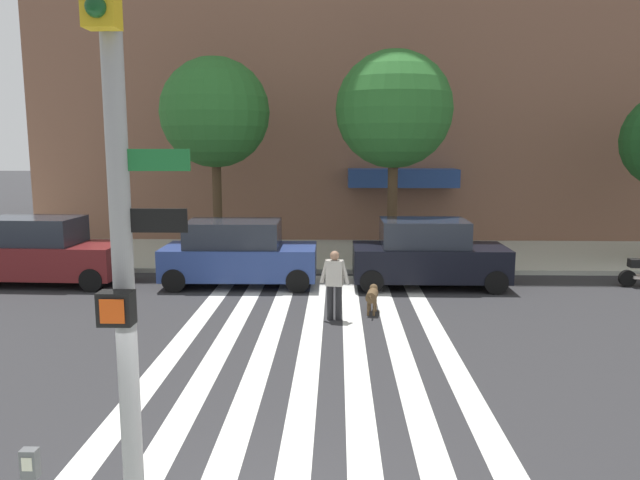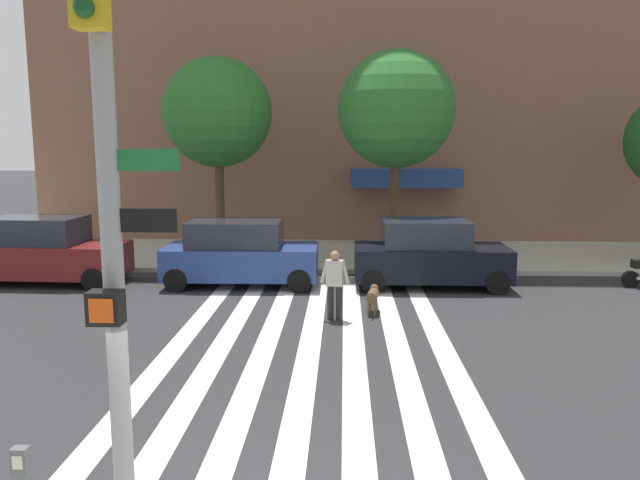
{
  "view_description": "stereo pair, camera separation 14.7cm",
  "coord_description": "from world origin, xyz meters",
  "px_view_note": "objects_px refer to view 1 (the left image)",
  "views": [
    {
      "loc": [
        0.87,
        -5.61,
        4.08
      ],
      "look_at": [
        0.49,
        7.67,
        1.98
      ],
      "focal_mm": 34.23,
      "sensor_mm": 36.0,
      "label": 1
    },
    {
      "loc": [
        1.02,
        -5.61,
        4.08
      ],
      "look_at": [
        0.49,
        7.67,
        1.98
      ],
      "focal_mm": 34.23,
      "sensor_mm": 36.0,
      "label": 2
    }
  ],
  "objects_px": {
    "street_tree_nearest": "(215,113)",
    "pedestrian_dog_walker": "(335,281)",
    "parked_car_third_in_line": "(428,254)",
    "parked_car_near_curb": "(40,252)",
    "street_tree_middle": "(394,110)",
    "parked_car_behind_first": "(238,254)",
    "traffic_light_pole": "(119,213)",
    "dog_on_leash": "(372,295)"
  },
  "relations": [
    {
      "from": "street_tree_nearest",
      "to": "pedestrian_dog_walker",
      "type": "bearing_deg",
      "value": -59.91
    },
    {
      "from": "parked_car_third_in_line",
      "to": "street_tree_nearest",
      "type": "distance_m",
      "value": 8.7
    },
    {
      "from": "parked_car_near_curb",
      "to": "parked_car_third_in_line",
      "type": "height_order",
      "value": "parked_car_near_curb"
    },
    {
      "from": "parked_car_third_in_line",
      "to": "street_tree_middle",
      "type": "bearing_deg",
      "value": 106.02
    },
    {
      "from": "parked_car_behind_first",
      "to": "parked_car_third_in_line",
      "type": "xyz_separation_m",
      "value": [
        5.47,
        0.0,
        0.01
      ]
    },
    {
      "from": "parked_car_third_in_line",
      "to": "pedestrian_dog_walker",
      "type": "relative_size",
      "value": 2.66
    },
    {
      "from": "street_tree_nearest",
      "to": "parked_car_third_in_line",
      "type": "bearing_deg",
      "value": -27.86
    },
    {
      "from": "traffic_light_pole",
      "to": "parked_car_behind_first",
      "type": "bearing_deg",
      "value": 94.92
    },
    {
      "from": "dog_on_leash",
      "to": "parked_car_behind_first",
      "type": "bearing_deg",
      "value": 142.28
    },
    {
      "from": "traffic_light_pole",
      "to": "parked_car_third_in_line",
      "type": "relative_size",
      "value": 1.33
    },
    {
      "from": "parked_car_near_curb",
      "to": "street_tree_nearest",
      "type": "relative_size",
      "value": 0.69
    },
    {
      "from": "traffic_light_pole",
      "to": "pedestrian_dog_walker",
      "type": "relative_size",
      "value": 3.54
    },
    {
      "from": "parked_car_near_curb",
      "to": "dog_on_leash",
      "type": "bearing_deg",
      "value": -16.79
    },
    {
      "from": "parked_car_near_curb",
      "to": "dog_on_leash",
      "type": "distance_m",
      "value": 10.0
    },
    {
      "from": "parked_car_near_curb",
      "to": "dog_on_leash",
      "type": "relative_size",
      "value": 4.82
    },
    {
      "from": "traffic_light_pole",
      "to": "parked_car_near_curb",
      "type": "bearing_deg",
      "value": 119.11
    },
    {
      "from": "dog_on_leash",
      "to": "street_tree_middle",
      "type": "bearing_deg",
      "value": 80.38
    },
    {
      "from": "street_tree_middle",
      "to": "pedestrian_dog_walker",
      "type": "xyz_separation_m",
      "value": [
        -1.87,
        -6.25,
        -4.23
      ]
    },
    {
      "from": "pedestrian_dog_walker",
      "to": "parked_car_behind_first",
      "type": "bearing_deg",
      "value": 128.85
    },
    {
      "from": "traffic_light_pole",
      "to": "street_tree_middle",
      "type": "bearing_deg",
      "value": 76.57
    },
    {
      "from": "parked_car_near_curb",
      "to": "street_tree_nearest",
      "type": "distance_m",
      "value": 7.13
    },
    {
      "from": "dog_on_leash",
      "to": "parked_car_near_curb",
      "type": "bearing_deg",
      "value": 163.21
    },
    {
      "from": "parked_car_behind_first",
      "to": "dog_on_leash",
      "type": "xyz_separation_m",
      "value": [
        3.73,
        -2.88,
        -0.49
      ]
    },
    {
      "from": "parked_car_near_curb",
      "to": "pedestrian_dog_walker",
      "type": "bearing_deg",
      "value": -21.99
    },
    {
      "from": "parked_car_third_in_line",
      "to": "traffic_light_pole",
      "type": "bearing_deg",
      "value": -109.59
    },
    {
      "from": "parked_car_near_curb",
      "to": "parked_car_third_in_line",
      "type": "distance_m",
      "value": 11.31
    },
    {
      "from": "parked_car_third_in_line",
      "to": "street_tree_nearest",
      "type": "height_order",
      "value": "street_tree_nearest"
    },
    {
      "from": "street_tree_nearest",
      "to": "street_tree_middle",
      "type": "bearing_deg",
      "value": -7.77
    },
    {
      "from": "parked_car_behind_first",
      "to": "street_tree_nearest",
      "type": "bearing_deg",
      "value": 109.71
    },
    {
      "from": "traffic_light_pole",
      "to": "street_tree_nearest",
      "type": "xyz_separation_m",
      "value": [
        -2.35,
        15.96,
        1.59
      ]
    },
    {
      "from": "parked_car_behind_first",
      "to": "parked_car_near_curb",
      "type": "bearing_deg",
      "value": 179.98
    },
    {
      "from": "street_tree_nearest",
      "to": "dog_on_leash",
      "type": "height_order",
      "value": "street_tree_nearest"
    },
    {
      "from": "parked_car_near_curb",
      "to": "street_tree_nearest",
      "type": "xyz_separation_m",
      "value": [
        4.56,
        3.57,
        4.16
      ]
    },
    {
      "from": "parked_car_behind_first",
      "to": "parked_car_third_in_line",
      "type": "relative_size",
      "value": 1.01
    },
    {
      "from": "traffic_light_pole",
      "to": "street_tree_nearest",
      "type": "height_order",
      "value": "street_tree_nearest"
    },
    {
      "from": "traffic_light_pole",
      "to": "street_tree_nearest",
      "type": "relative_size",
      "value": 0.85
    },
    {
      "from": "traffic_light_pole",
      "to": "street_tree_nearest",
      "type": "bearing_deg",
      "value": 98.36
    },
    {
      "from": "street_tree_nearest",
      "to": "street_tree_middle",
      "type": "xyz_separation_m",
      "value": [
        5.96,
        -0.81,
        0.05
      ]
    },
    {
      "from": "street_tree_middle",
      "to": "dog_on_leash",
      "type": "relative_size",
      "value": 7.07
    },
    {
      "from": "pedestrian_dog_walker",
      "to": "dog_on_leash",
      "type": "bearing_deg",
      "value": 33.46
    },
    {
      "from": "traffic_light_pole",
      "to": "parked_car_behind_first",
      "type": "relative_size",
      "value": 1.31
    },
    {
      "from": "parked_car_third_in_line",
      "to": "pedestrian_dog_walker",
      "type": "bearing_deg",
      "value": -127.35
    }
  ]
}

